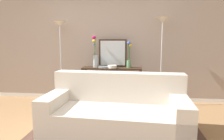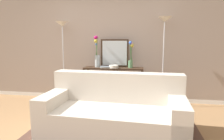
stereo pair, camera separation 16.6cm
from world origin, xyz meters
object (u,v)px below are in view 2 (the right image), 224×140
floor_lamp_left (63,39)px  wall_mirror (115,53)px  floor_lamp_right (164,37)px  book_row_under_console (101,100)px  fruit_bowl (114,67)px  vase_tall_flowers (97,55)px  book_stack (105,67)px  vase_short_flowers (131,56)px  couch (114,113)px  console_table (114,79)px

floor_lamp_left → wall_mirror: size_ratio=2.92×
floor_lamp_right → book_row_under_console: floor_lamp_right is taller
fruit_bowl → book_row_under_console: (-0.31, 0.10, -0.78)m
vase_tall_flowers → book_stack: (0.21, -0.12, -0.25)m
floor_lamp_left → floor_lamp_right: size_ratio=0.97×
fruit_bowl → vase_short_flowers: bearing=18.5°
book_row_under_console → fruit_bowl: bearing=-17.2°
couch → book_stack: (-0.39, 1.32, 0.51)m
vase_short_flowers → book_row_under_console: size_ratio=1.24×
floor_lamp_left → console_table: bearing=0.4°
couch → console_table: couch is taller
fruit_bowl → console_table: bearing=101.0°
wall_mirror → book_row_under_console: (-0.29, -0.13, -1.05)m
wall_mirror → book_row_under_console: bearing=-155.5°
floor_lamp_left → book_row_under_console: 1.59m
wall_mirror → vase_short_flowers: size_ratio=1.09×
fruit_bowl → wall_mirror: bearing=93.9°
console_table → floor_lamp_right: bearing=-0.4°
console_table → couch: bearing=-81.0°
floor_lamp_right → vase_tall_flowers: (-1.41, 0.03, -0.38)m
console_table → vase_short_flowers: (0.37, 0.02, 0.51)m
book_stack → book_row_under_console: (-0.13, 0.09, -0.76)m
couch → book_stack: 1.47m
couch → wall_mirror: size_ratio=3.40×
floor_lamp_left → fruit_bowl: bearing=-4.4°
floor_lamp_left → book_stack: size_ratio=7.65×
vase_tall_flowers → fruit_bowl: 0.47m
floor_lamp_left → fruit_bowl: size_ratio=9.09×
console_table → fruit_bowl: bearing=-79.0°
console_table → floor_lamp_right: size_ratio=0.69×
floor_lamp_left → vase_short_flowers: size_ratio=3.19×
couch → wall_mirror: wall_mirror is taller
floor_lamp_left → vase_tall_flowers: floor_lamp_left is taller
floor_lamp_right → wall_mirror: bearing=172.2°
couch → vase_tall_flowers: size_ratio=3.05×
wall_mirror → vase_tall_flowers: bearing=-163.5°
floor_lamp_right → wall_mirror: size_ratio=3.02×
couch → fruit_bowl: bearing=98.8°
floor_lamp_left → book_row_under_console: bearing=0.5°
console_table → vase_tall_flowers: bearing=176.4°
console_table → book_row_under_console: bearing=180.0°
couch → fruit_bowl: size_ratio=10.59×
floor_lamp_right → wall_mirror: (-1.03, 0.14, -0.35)m
console_table → floor_lamp_left: 1.42m
couch → floor_lamp_left: 2.24m
vase_tall_flowers → book_stack: 0.34m
fruit_bowl → book_stack: (-0.18, 0.00, -0.02)m
book_stack → book_row_under_console: 0.78m
couch → floor_lamp_left: size_ratio=1.17×
book_row_under_console → vase_tall_flowers: bearing=163.4°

